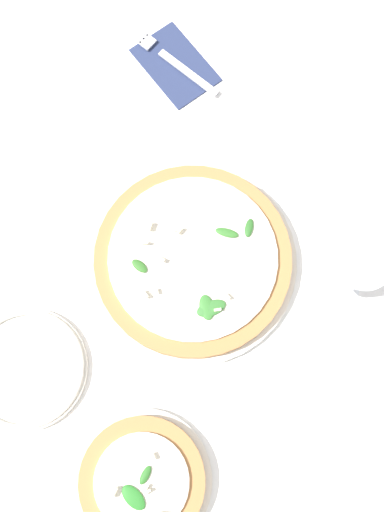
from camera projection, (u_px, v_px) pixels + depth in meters
ground_plane at (202, 258)px, 0.93m from camera, size 6.00×6.00×0.00m
pizza_arugula_main at (192, 258)px, 0.91m from camera, size 0.32×0.32×0.05m
pizza_personal_side at (142, 481)px, 0.83m from camera, size 0.19×0.19×0.05m
wine_glass at (352, 271)px, 0.81m from camera, size 0.08×0.08×0.16m
napkin at (175, 65)px, 1.01m from camera, size 0.15×0.11×0.01m
fork at (172, 60)px, 1.01m from camera, size 0.19×0.09×0.00m
side_plate_white at (26, 369)px, 0.88m from camera, size 0.18×0.18×0.02m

